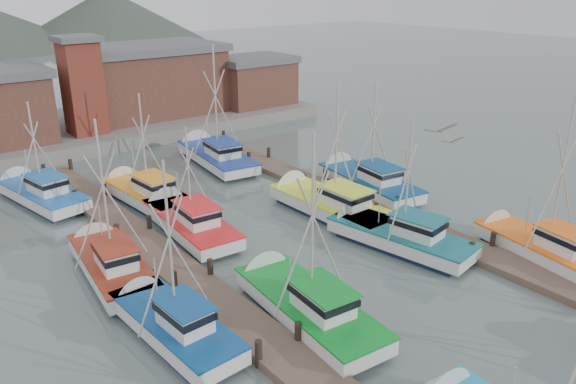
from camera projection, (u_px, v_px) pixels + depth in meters
ground at (365, 283)px, 28.28m from camera, size 260.00×260.00×0.00m
dock_left at (203, 291)px, 27.12m from camera, size 2.30×46.00×1.50m
dock_right at (397, 219)px, 35.22m from camera, size 2.30×46.00×1.50m
quay at (95, 127)px, 55.18m from camera, size 44.00×16.00×1.20m
shed_center at (148, 79)px, 57.19m from camera, size 14.84×9.54×6.90m
shed_right at (253, 80)px, 61.66m from camera, size 8.48×6.36×5.20m
lookout_tower at (82, 85)px, 49.32m from camera, size 3.60×3.60×8.50m
boat_4 at (302, 302)px, 25.29m from camera, size 3.81×9.31×9.53m
boat_5 at (392, 235)px, 31.96m from camera, size 4.20×9.29×8.27m
boat_6 at (169, 322)px, 23.87m from camera, size 3.49×8.07×8.66m
boat_7 at (537, 246)px, 30.58m from camera, size 3.93×8.67×9.93m
boat_8 at (187, 221)px, 33.81m from camera, size 3.38×9.17×7.41m
boat_9 at (326, 203)px, 36.39m from camera, size 3.86×9.91×9.48m
boat_10 at (110, 262)px, 28.93m from camera, size 3.66×8.71×9.02m
boat_11 at (364, 180)px, 40.53m from camera, size 4.16×9.66×8.64m
boat_12 at (143, 193)px, 38.19m from camera, size 3.41×8.95×8.29m
boat_13 at (214, 155)px, 46.25m from camera, size 4.34×10.39×10.60m
boat_14 at (38, 192)px, 38.23m from camera, size 4.26×9.26×7.76m
gull_near at (441, 130)px, 18.96m from camera, size 1.55×0.64×0.24m
gull_far at (453, 141)px, 27.87m from camera, size 1.55×0.65×0.24m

